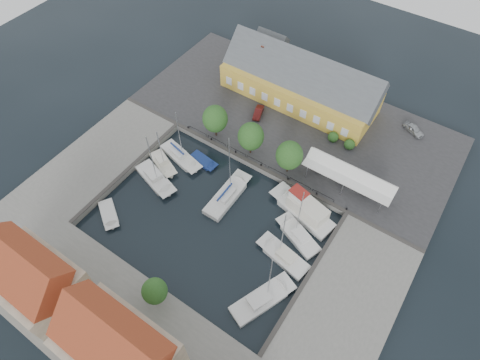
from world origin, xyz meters
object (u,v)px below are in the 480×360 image
at_px(car_silver, 414,129).
at_px(east_boat_c, 261,300).
at_px(center_sailboat, 227,196).
at_px(launch_nw, 203,161).
at_px(west_boat_a, 180,157).
at_px(car_red, 258,112).
at_px(west_boat_b, 163,164).
at_px(launch_sw, 109,215).
at_px(tent_canopy, 349,176).
at_px(east_boat_a, 299,237).
at_px(trawler, 304,210).
at_px(east_boat_b, 284,257).
at_px(west_boat_c, 155,179).
at_px(warehouse, 298,82).

xyz_separation_m(car_silver, east_boat_c, (-5.90, -39.49, -1.41)).
bearing_deg(car_silver, center_sailboat, 170.80).
bearing_deg(launch_nw, west_boat_a, -158.31).
distance_m(car_red, east_boat_c, 33.63).
relative_size(east_boat_c, west_boat_b, 1.29).
height_order(car_silver, launch_sw, car_silver).
bearing_deg(tent_canopy, east_boat_a, -98.89).
bearing_deg(car_red, trawler, -56.81).
height_order(car_red, launch_nw, car_red).
distance_m(trawler, east_boat_b, 8.02).
height_order(tent_canopy, center_sailboat, center_sailboat).
distance_m(center_sailboat, launch_sw, 17.95).
distance_m(car_silver, west_boat_c, 44.44).
bearing_deg(east_boat_b, trawler, 99.03).
bearing_deg(car_red, west_boat_c, -124.59).
height_order(car_silver, center_sailboat, center_sailboat).
xyz_separation_m(west_boat_b, west_boat_c, (0.99, -3.04, 0.00)).
relative_size(west_boat_a, west_boat_c, 1.00).
xyz_separation_m(tent_canopy, west_boat_b, (-26.85, -12.11, -3.42)).
xyz_separation_m(east_boat_a, east_boat_b, (-0.13, -3.94, -0.00)).
bearing_deg(trawler, center_sailboat, -160.31).
height_order(warehouse, trawler, warehouse).
height_order(east_boat_c, west_boat_a, east_boat_c).
height_order(east_boat_b, launch_nw, east_boat_b).
distance_m(car_red, east_boat_a, 24.85).
bearing_deg(center_sailboat, car_red, 107.21).
bearing_deg(launch_sw, east_boat_b, 18.92).
bearing_deg(car_red, east_boat_c, -74.84).
relative_size(center_sailboat, west_boat_b, 1.46).
distance_m(warehouse, trawler, 25.46).
height_order(west_boat_c, launch_sw, west_boat_c).
bearing_deg(west_boat_a, tent_canopy, 20.08).
bearing_deg(west_boat_b, east_boat_a, 1.50).
relative_size(east_boat_b, launch_sw, 1.91).
distance_m(east_boat_a, west_boat_a, 23.78).
bearing_deg(launch_nw, center_sailboat, -25.99).
xyz_separation_m(center_sailboat, west_boat_a, (-11.11, 2.20, -0.09)).
distance_m(car_red, center_sailboat, 18.08).
xyz_separation_m(center_sailboat, launch_sw, (-12.84, -12.55, -0.27)).
distance_m(east_boat_b, west_boat_c, 23.94).
relative_size(car_silver, east_boat_c, 0.34).
height_order(car_red, trawler, trawler).
distance_m(car_red, launch_sw, 30.74).
bearing_deg(west_boat_b, east_boat_b, -7.50).
distance_m(trawler, west_boat_c, 23.95).
relative_size(west_boat_c, launch_nw, 2.16).
bearing_deg(launch_sw, east_boat_a, 26.37).
relative_size(east_boat_a, launch_nw, 2.08).
xyz_separation_m(car_red, launch_sw, (-7.50, -29.77, -1.51)).
xyz_separation_m(car_red, center_sailboat, (5.34, -17.23, -1.24)).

